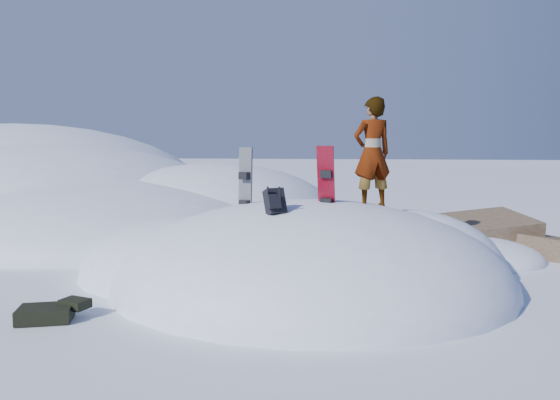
# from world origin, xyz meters

# --- Properties ---
(ground) EXTENTS (120.00, 120.00, 0.00)m
(ground) POSITION_xyz_m (0.00, 0.00, 0.00)
(ground) COLOR white
(ground) RESTS_ON ground
(snow_mound) EXTENTS (8.00, 6.00, 3.00)m
(snow_mound) POSITION_xyz_m (-0.17, 0.24, 0.00)
(snow_mound) COLOR white
(snow_mound) RESTS_ON ground
(snow_ridge) EXTENTS (21.50, 18.50, 6.40)m
(snow_ridge) POSITION_xyz_m (-10.43, 9.85, 0.00)
(snow_ridge) COLOR white
(snow_ridge) RESTS_ON ground
(rock_outcrop) EXTENTS (4.68, 4.41, 1.68)m
(rock_outcrop) POSITION_xyz_m (3.72, 3.01, 0.01)
(rock_outcrop) COLOR brown
(rock_outcrop) RESTS_ON ground
(snowboard_red) EXTENTS (0.35, 0.32, 1.59)m
(snowboard_red) POSITION_xyz_m (0.28, -0.05, 1.68)
(snowboard_red) COLOR red
(snowboard_red) RESTS_ON snow_mound
(snowboard_dark) EXTENTS (0.31, 0.30, 1.68)m
(snowboard_dark) POSITION_xyz_m (-1.20, 0.31, 1.59)
(snowboard_dark) COLOR black
(snowboard_dark) RESTS_ON snow_mound
(backpack) EXTENTS (0.42, 0.47, 0.48)m
(backpack) POSITION_xyz_m (-0.50, -0.93, 1.58)
(backpack) COLOR black
(backpack) RESTS_ON snow_mound
(gear_pile) EXTENTS (0.98, 0.76, 0.26)m
(gear_pile) POSITION_xyz_m (-3.54, -2.29, 0.13)
(gear_pile) COLOR black
(gear_pile) RESTS_ON ground
(person) EXTENTS (0.84, 0.73, 1.96)m
(person) POSITION_xyz_m (1.07, 0.40, 2.31)
(person) COLOR slate
(person) RESTS_ON snow_mound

